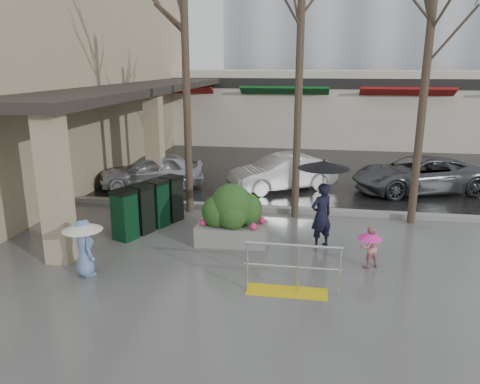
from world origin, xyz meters
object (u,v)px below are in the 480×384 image
(child_pink, at_px, (369,244))
(car_b, at_px, (282,173))
(car_a, at_px, (152,170))
(handrail, at_px, (290,275))
(tree_west, at_px, (185,37))
(child_blue, at_px, (84,241))
(car_c, at_px, (418,174))
(news_boxes, at_px, (149,206))
(tree_mideast, at_px, (429,44))
(tree_midwest, at_px, (301,30))
(planter, at_px, (232,215))
(woman, at_px, (322,194))

(child_pink, height_order, car_b, car_b)
(car_a, bearing_deg, handrail, 18.40)
(tree_west, relative_size, child_blue, 5.45)
(handrail, bearing_deg, car_c, 64.58)
(news_boxes, relative_size, car_a, 0.64)
(child_blue, xyz_separation_m, car_b, (3.59, 7.72, -0.14))
(tree_mideast, bearing_deg, child_pink, -114.48)
(handrail, bearing_deg, news_boxes, 142.53)
(tree_midwest, bearing_deg, child_blue, -131.67)
(child_pink, height_order, news_boxes, news_boxes)
(car_b, bearing_deg, news_boxes, -65.45)
(handrail, height_order, tree_mideast, tree_mideast)
(tree_mideast, bearing_deg, planter, -153.39)
(child_blue, relative_size, news_boxes, 0.53)
(car_b, xyz_separation_m, car_c, (4.71, 0.49, 0.00))
(handrail, xyz_separation_m, tree_midwest, (-0.16, 4.80, 4.86))
(planter, xyz_separation_m, car_c, (5.55, 5.87, -0.11))
(child_pink, relative_size, car_a, 0.25)
(news_boxes, distance_m, car_b, 5.73)
(handrail, relative_size, planter, 1.05)
(tree_midwest, xyz_separation_m, car_a, (-5.32, 2.55, -4.60))
(tree_west, relative_size, tree_midwest, 0.97)
(tree_west, xyz_separation_m, tree_mideast, (6.50, 0.00, -0.22))
(woman, distance_m, car_c, 6.71)
(tree_midwest, bearing_deg, news_boxes, -155.82)
(child_blue, relative_size, car_c, 0.27)
(child_blue, xyz_separation_m, car_a, (-1.12, 7.27, -0.14))
(tree_midwest, bearing_deg, handrail, -88.09)
(handrail, bearing_deg, tree_west, 124.99)
(handrail, relative_size, child_pink, 2.03)
(tree_midwest, relative_size, planter, 3.88)
(tree_mideast, distance_m, car_a, 9.93)
(handrail, distance_m, tree_west, 7.52)
(tree_mideast, relative_size, car_b, 1.70)
(tree_west, height_order, planter, tree_west)
(woman, height_order, child_pink, woman)
(woman, bearing_deg, news_boxes, -42.71)
(handrail, xyz_separation_m, planter, (-1.61, 2.42, 0.36))
(planter, height_order, news_boxes, planter)
(handrail, height_order, tree_midwest, tree_midwest)
(tree_west, xyz_separation_m, planter, (1.75, -2.38, -4.35))
(handrail, bearing_deg, car_b, 95.65)
(woman, relative_size, planter, 1.23)
(news_boxes, bearing_deg, tree_west, 92.71)
(tree_mideast, relative_size, planter, 3.60)
(tree_midwest, relative_size, woman, 3.16)
(woman, bearing_deg, child_blue, -9.60)
(tree_west, height_order, tree_midwest, tree_midwest)
(planter, bearing_deg, car_a, 128.13)
(tree_west, bearing_deg, car_b, 49.21)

